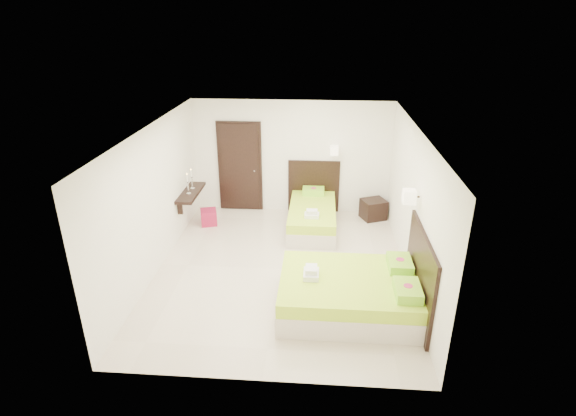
# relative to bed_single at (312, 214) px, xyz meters

# --- Properties ---
(floor) EXTENTS (5.50, 5.50, 0.00)m
(floor) POSITION_rel_bed_single_xyz_m (-0.52, -1.84, -0.30)
(floor) COLOR beige
(floor) RESTS_ON ground
(bed_single) EXTENTS (1.19, 1.98, 1.64)m
(bed_single) POSITION_rel_bed_single_xyz_m (0.00, 0.00, 0.00)
(bed_single) COLOR beige
(bed_single) RESTS_ON ground
(bed_double) EXTENTS (2.17, 1.84, 1.79)m
(bed_double) POSITION_rel_bed_single_xyz_m (0.73, -2.96, 0.02)
(bed_double) COLOR beige
(bed_double) RESTS_ON ground
(nightstand) EXTENTS (0.64, 0.61, 0.45)m
(nightstand) POSITION_rel_bed_single_xyz_m (1.37, 0.55, -0.07)
(nightstand) COLOR black
(nightstand) RESTS_ON ground
(ottoman) EXTENTS (0.42, 0.42, 0.34)m
(ottoman) POSITION_rel_bed_single_xyz_m (-2.30, -0.05, -0.13)
(ottoman) COLOR maroon
(ottoman) RESTS_ON ground
(door) EXTENTS (1.02, 0.15, 2.14)m
(door) POSITION_rel_bed_single_xyz_m (-1.72, 0.86, 0.75)
(door) COLOR black
(door) RESTS_ON ground
(console_shelf) EXTENTS (0.35, 1.20, 0.78)m
(console_shelf) POSITION_rel_bed_single_xyz_m (-2.60, -0.24, 0.52)
(console_shelf) COLOR black
(console_shelf) RESTS_ON ground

